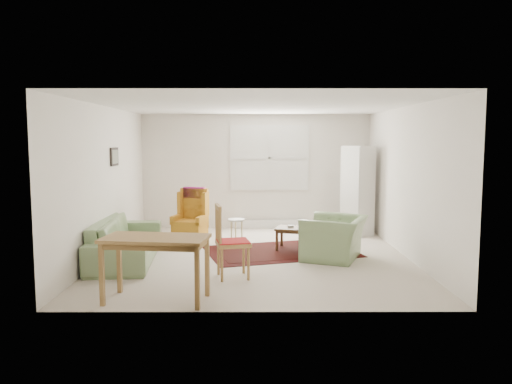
{
  "coord_description": "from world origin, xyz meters",
  "views": [
    {
      "loc": [
        -0.02,
        -8.24,
        1.95
      ],
      "look_at": [
        0.0,
        0.3,
        1.05
      ],
      "focal_mm": 35.0,
      "sensor_mm": 36.0,
      "label": 1
    }
  ],
  "objects_px": {
    "wingback_chair": "(190,214)",
    "desk_chair": "(233,241)",
    "stool": "(236,230)",
    "armchair": "(334,234)",
    "desk": "(156,269)",
    "coffee_table": "(291,238)",
    "sofa": "(126,232)",
    "cabinet": "(357,190)"
  },
  "relations": [
    {
      "from": "wingback_chair",
      "to": "coffee_table",
      "type": "xyz_separation_m",
      "value": [
        1.9,
        -0.82,
        -0.31
      ]
    },
    {
      "from": "armchair",
      "to": "wingback_chair",
      "type": "height_order",
      "value": "wingback_chair"
    },
    {
      "from": "sofa",
      "to": "stool",
      "type": "height_order",
      "value": "sofa"
    },
    {
      "from": "sofa",
      "to": "coffee_table",
      "type": "bearing_deg",
      "value": -78.44
    },
    {
      "from": "cabinet",
      "to": "sofa",
      "type": "bearing_deg",
      "value": -172.36
    },
    {
      "from": "wingback_chair",
      "to": "desk_chair",
      "type": "xyz_separation_m",
      "value": [
        0.95,
        -2.64,
        0.01
      ]
    },
    {
      "from": "wingback_chair",
      "to": "stool",
      "type": "relative_size",
      "value": 2.31
    },
    {
      "from": "coffee_table",
      "to": "armchair",
      "type": "bearing_deg",
      "value": -46.24
    },
    {
      "from": "coffee_table",
      "to": "sofa",
      "type": "bearing_deg",
      "value": -163.43
    },
    {
      "from": "sofa",
      "to": "desk_chair",
      "type": "relative_size",
      "value": 2.21
    },
    {
      "from": "coffee_table",
      "to": "desk",
      "type": "distance_m",
      "value": 3.4
    },
    {
      "from": "sofa",
      "to": "cabinet",
      "type": "bearing_deg",
      "value": -66.4
    },
    {
      "from": "coffee_table",
      "to": "desk",
      "type": "relative_size",
      "value": 0.4
    },
    {
      "from": "coffee_table",
      "to": "cabinet",
      "type": "xyz_separation_m",
      "value": [
        1.48,
        1.48,
        0.71
      ]
    },
    {
      "from": "cabinet",
      "to": "armchair",
      "type": "bearing_deg",
      "value": -131.45
    },
    {
      "from": "stool",
      "to": "armchair",
      "type": "bearing_deg",
      "value": -40.06
    },
    {
      "from": "stool",
      "to": "cabinet",
      "type": "bearing_deg",
      "value": 17.5
    },
    {
      "from": "stool",
      "to": "desk_chair",
      "type": "height_order",
      "value": "desk_chair"
    },
    {
      "from": "wingback_chair",
      "to": "desk_chair",
      "type": "relative_size",
      "value": 0.97
    },
    {
      "from": "desk",
      "to": "wingback_chair",
      "type": "bearing_deg",
      "value": 91.07
    },
    {
      "from": "sofa",
      "to": "desk",
      "type": "bearing_deg",
      "value": -161.58
    },
    {
      "from": "coffee_table",
      "to": "cabinet",
      "type": "height_order",
      "value": "cabinet"
    },
    {
      "from": "stool",
      "to": "sofa",
      "type": "bearing_deg",
      "value": -138.78
    },
    {
      "from": "sofa",
      "to": "cabinet",
      "type": "relative_size",
      "value": 1.27
    },
    {
      "from": "armchair",
      "to": "stool",
      "type": "relative_size",
      "value": 2.42
    },
    {
      "from": "wingback_chair",
      "to": "desk",
      "type": "xyz_separation_m",
      "value": [
        0.07,
        -3.67,
        -0.11
      ]
    },
    {
      "from": "desk",
      "to": "cabinet",
      "type": "bearing_deg",
      "value": 52.62
    },
    {
      "from": "coffee_table",
      "to": "desk_chair",
      "type": "height_order",
      "value": "desk_chair"
    },
    {
      "from": "coffee_table",
      "to": "desk_chair",
      "type": "bearing_deg",
      "value": -117.39
    },
    {
      "from": "armchair",
      "to": "desk",
      "type": "bearing_deg",
      "value": -27.13
    },
    {
      "from": "stool",
      "to": "desk",
      "type": "bearing_deg",
      "value": -103.24
    },
    {
      "from": "armchair",
      "to": "cabinet",
      "type": "xyz_separation_m",
      "value": [
        0.81,
        2.18,
        0.49
      ]
    },
    {
      "from": "stool",
      "to": "wingback_chair",
      "type": "bearing_deg",
      "value": 172.6
    },
    {
      "from": "stool",
      "to": "desk",
      "type": "relative_size",
      "value": 0.35
    },
    {
      "from": "wingback_chair",
      "to": "coffee_table",
      "type": "bearing_deg",
      "value": -9.38
    },
    {
      "from": "cabinet",
      "to": "desk_chair",
      "type": "distance_m",
      "value": 4.12
    },
    {
      "from": "armchair",
      "to": "stool",
      "type": "bearing_deg",
      "value": -107.99
    },
    {
      "from": "sofa",
      "to": "wingback_chair",
      "type": "relative_size",
      "value": 2.27
    },
    {
      "from": "sofa",
      "to": "wingback_chair",
      "type": "bearing_deg",
      "value": -31.71
    },
    {
      "from": "wingback_chair",
      "to": "stool",
      "type": "height_order",
      "value": "wingback_chair"
    },
    {
      "from": "coffee_table",
      "to": "stool",
      "type": "xyz_separation_m",
      "value": [
        -1.0,
        0.7,
        0.02
      ]
    },
    {
      "from": "armchair",
      "to": "desk_chair",
      "type": "bearing_deg",
      "value": -32.95
    }
  ]
}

